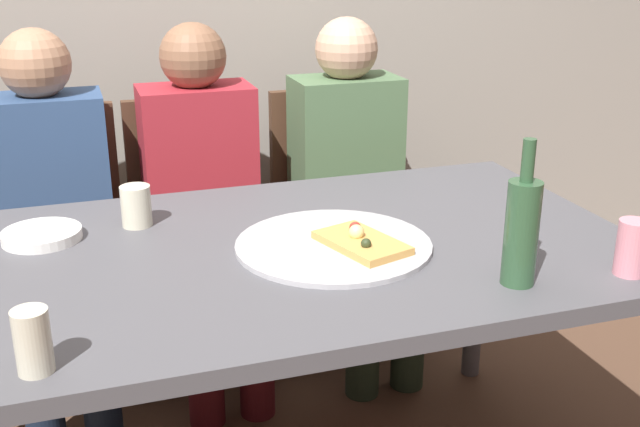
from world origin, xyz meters
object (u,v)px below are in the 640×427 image
Objects in this scene: wine_bottle at (522,230)px; plate_stack at (42,235)px; tumbler_near at (136,206)px; chair_left at (56,231)px; guest_by_wall at (354,178)px; soda_can at (632,248)px; pizza_slice_last at (361,241)px; chair_middle at (199,215)px; wine_glass at (33,341)px; guest_in_beanie at (205,193)px; pizza_tray at (333,245)px; chair_right at (339,200)px; guest_in_sweater at (52,209)px; dining_table at (280,274)px.

plate_stack is (-0.95, 0.57, -0.11)m from wine_bottle.
chair_left is (-0.21, 0.63, -0.27)m from tumbler_near.
soda_can is at bearing 100.64° from guest_by_wall.
chair_middle reaches higher than pizza_slice_last.
tumbler_near is at bearing 7.15° from plate_stack.
soda_can is 1.76m from chair_left.
soda_can is (0.98, -0.63, 0.01)m from tumbler_near.
guest_in_beanie is (0.49, 1.13, -0.15)m from wine_glass.
pizza_tray is 0.51m from tumbler_near.
guest_in_beanie reaches higher than pizza_slice_last.
chair_right is 0.77× the size of guest_by_wall.
guest_in_sweater is 0.47m from guest_in_beanie.
guest_in_sweater reaches higher than soda_can.
guest_in_sweater reaches higher than plate_stack.
wine_glass reaches higher than dining_table.
wine_glass is at bearing -155.80° from pizza_slice_last.
chair_left reaches higher than pizza_tray.
soda_can reaches higher than pizza_tray.
pizza_slice_last is 1.21m from chair_left.
wine_glass is 0.61× the size of plate_stack.
guest_in_beanie is at bearing 122.92° from soda_can.
guest_in_beanie reaches higher than chair_right.
guest_by_wall reaches higher than plate_stack.
plate_stack is at bearing -172.85° from tumbler_near.
chair_right is 0.77× the size of guest_in_beanie.
guest_in_sweater is at bearing 17.95° from chair_middle.
guest_in_beanie is (-0.51, -0.15, 0.13)m from chair_right.
wine_bottle is at bearing 127.23° from chair_left.
chair_left is 0.47m from chair_middle.
dining_table is 0.87m from guest_by_wall.
pizza_slice_last is at bearing 130.23° from guest_in_sweater.
pizza_tray is 1.48× the size of wine_bottle.
guest_by_wall is (0.98, -0.15, 0.13)m from chair_left.
wine_bottle reaches higher than pizza_tray.
soda_can is 1.34m from guest_in_beanie.
chair_left is 0.77× the size of guest_in_sweater.
chair_right is at bearing -180.00° from chair_middle.
guest_by_wall is at bearing 32.14° from tumbler_near.
dining_table is 0.41m from tumbler_near.
wine_glass is (-0.53, -0.40, 0.13)m from dining_table.
soda_can is (0.25, -0.03, -0.06)m from wine_bottle.
soda_can is (0.56, -0.34, 0.06)m from pizza_tray.
chair_left is (-0.63, 0.92, -0.23)m from pizza_tray.
chair_left is at bearing -8.79° from guest_by_wall.
wine_bottle is 1.44m from guest_in_sweater.
wine_glass is at bearing 48.52° from guest_by_wall.
tumbler_near is at bearing 108.65° from chair_left.
pizza_tray is 2.47× the size of plate_stack.
chair_right reaches higher than soda_can.
chair_left is 0.77× the size of guest_in_beanie.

